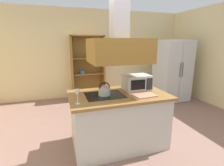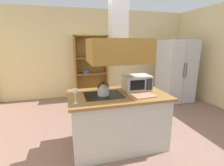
# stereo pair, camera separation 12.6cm
# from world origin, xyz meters

# --- Properties ---
(ground_plane) EXTENTS (7.80, 7.80, 0.00)m
(ground_plane) POSITION_xyz_m (0.00, 0.00, 0.00)
(ground_plane) COLOR #836156
(wall_back) EXTENTS (6.00, 0.12, 2.70)m
(wall_back) POSITION_xyz_m (0.00, 3.00, 1.35)
(wall_back) COLOR beige
(wall_back) RESTS_ON ground
(kitchen_island) EXTENTS (1.58, 0.96, 0.90)m
(kitchen_island) POSITION_xyz_m (-0.21, 0.08, 0.45)
(kitchen_island) COLOR beige
(kitchen_island) RESTS_ON ground
(range_hood) EXTENTS (0.90, 0.70, 1.29)m
(range_hood) POSITION_xyz_m (-0.21, 0.08, 1.71)
(range_hood) COLOR olive
(refrigerator) EXTENTS (0.90, 0.77, 1.78)m
(refrigerator) POSITION_xyz_m (2.09, 1.75, 0.89)
(refrigerator) COLOR #B2BEC4
(refrigerator) RESTS_ON ground
(dish_cabinet) EXTENTS (1.00, 0.40, 1.91)m
(dish_cabinet) POSITION_xyz_m (-0.25, 2.78, 0.85)
(dish_cabinet) COLOR brown
(dish_cabinet) RESTS_ON ground
(kettle) EXTENTS (0.19, 0.19, 0.21)m
(kettle) POSITION_xyz_m (-0.45, 0.08, 0.99)
(kettle) COLOR #B4C3BE
(kettle) RESTS_ON kitchen_island
(cutting_board) EXTENTS (0.36, 0.27, 0.02)m
(cutting_board) POSITION_xyz_m (0.14, -0.15, 0.91)
(cutting_board) COLOR tan
(cutting_board) RESTS_ON kitchen_island
(microwave) EXTENTS (0.46, 0.35, 0.26)m
(microwave) POSITION_xyz_m (0.18, 0.23, 1.03)
(microwave) COLOR #B7BABF
(microwave) RESTS_ON kitchen_island
(wine_glass_on_counter) EXTENTS (0.08, 0.08, 0.21)m
(wine_glass_on_counter) POSITION_xyz_m (-0.90, -0.18, 1.05)
(wine_glass_on_counter) COLOR silver
(wine_glass_on_counter) RESTS_ON kitchen_island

